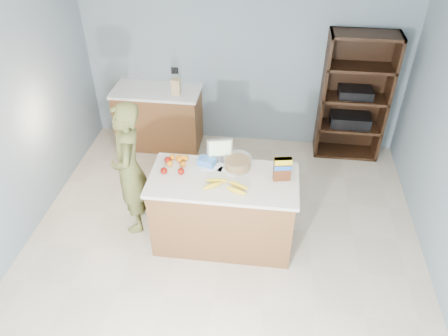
# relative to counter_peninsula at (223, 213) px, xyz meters

# --- Properties ---
(floor) EXTENTS (4.50, 5.00, 0.02)m
(floor) POSITION_rel_counter_peninsula_xyz_m (0.00, -0.30, -0.42)
(floor) COLOR beige
(floor) RESTS_ON ground
(walls) EXTENTS (4.52, 5.02, 2.51)m
(walls) POSITION_rel_counter_peninsula_xyz_m (0.00, -0.30, 1.24)
(walls) COLOR gray
(walls) RESTS_ON ground
(counter_peninsula) EXTENTS (1.56, 0.76, 0.90)m
(counter_peninsula) POSITION_rel_counter_peninsula_xyz_m (0.00, 0.00, 0.00)
(counter_peninsula) COLOR brown
(counter_peninsula) RESTS_ON ground
(back_cabinet) EXTENTS (1.24, 0.62, 0.90)m
(back_cabinet) POSITION_rel_counter_peninsula_xyz_m (-1.20, 1.90, 0.04)
(back_cabinet) COLOR brown
(back_cabinet) RESTS_ON ground
(shelving_unit) EXTENTS (0.90, 0.40, 1.80)m
(shelving_unit) POSITION_rel_counter_peninsula_xyz_m (1.55, 2.05, 0.45)
(shelving_unit) COLOR black
(shelving_unit) RESTS_ON ground
(person) EXTENTS (0.53, 0.67, 1.61)m
(person) POSITION_rel_counter_peninsula_xyz_m (-1.07, 0.15, 0.39)
(person) COLOR brown
(person) RESTS_ON ground
(knife_block) EXTENTS (0.12, 0.10, 0.31)m
(knife_block) POSITION_rel_counter_peninsula_xyz_m (-0.89, 1.81, 0.60)
(knife_block) COLOR tan
(knife_block) RESTS_ON back_cabinet
(envelopes) EXTENTS (0.41, 0.20, 0.00)m
(envelopes) POSITION_rel_counter_peninsula_xyz_m (-0.06, 0.14, 0.49)
(envelopes) COLOR white
(envelopes) RESTS_ON counter_peninsula
(bananas) EXTENTS (0.48, 0.24, 0.05)m
(bananas) POSITION_rel_counter_peninsula_xyz_m (0.05, -0.14, 0.51)
(bananas) COLOR yellow
(bananas) RESTS_ON counter_peninsula
(apples) EXTENTS (0.26, 0.27, 0.07)m
(apples) POSITION_rel_counter_peninsula_xyz_m (-0.57, 0.08, 0.52)
(apples) COLOR maroon
(apples) RESTS_ON counter_peninsula
(oranges) EXTENTS (0.21, 0.18, 0.06)m
(oranges) POSITION_rel_counter_peninsula_xyz_m (-0.52, 0.23, 0.52)
(oranges) COLOR orange
(oranges) RESTS_ON counter_peninsula
(blue_carton) EXTENTS (0.21, 0.17, 0.08)m
(blue_carton) POSITION_rel_counter_peninsula_xyz_m (-0.21, 0.22, 0.52)
(blue_carton) COLOR blue
(blue_carton) RESTS_ON counter_peninsula
(salad_bowl) EXTENTS (0.30, 0.30, 0.13)m
(salad_bowl) POSITION_rel_counter_peninsula_xyz_m (0.12, 0.21, 0.54)
(salad_bowl) COLOR #267219
(salad_bowl) RESTS_ON counter_peninsula
(tv) EXTENTS (0.28, 0.12, 0.28)m
(tv) POSITION_rel_counter_peninsula_xyz_m (-0.08, 0.31, 0.64)
(tv) COLOR silver
(tv) RESTS_ON counter_peninsula
(cereal_box) EXTENTS (0.19, 0.10, 0.27)m
(cereal_box) POSITION_rel_counter_peninsula_xyz_m (0.60, 0.06, 0.64)
(cereal_box) COLOR #592B14
(cereal_box) RESTS_ON counter_peninsula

